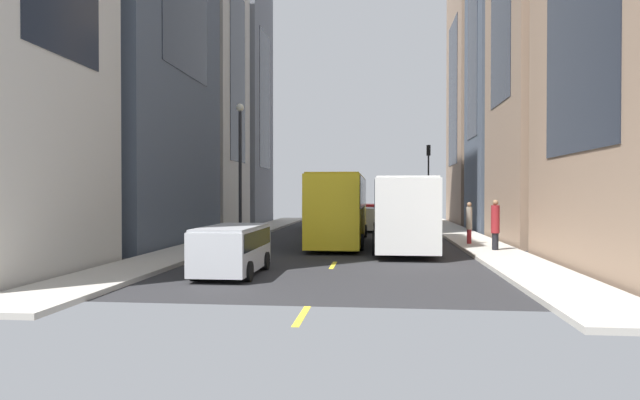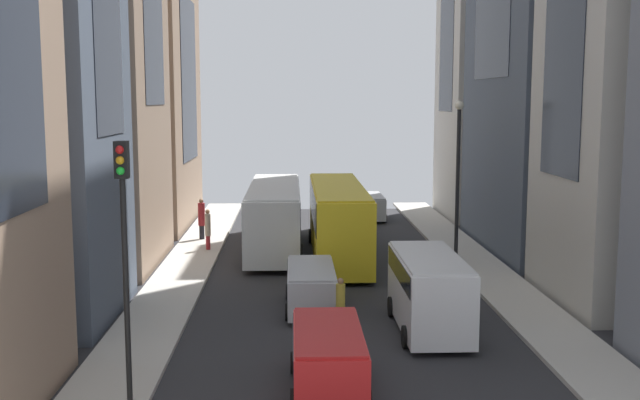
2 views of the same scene
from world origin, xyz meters
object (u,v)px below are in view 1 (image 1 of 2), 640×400
Objects in this scene: city_bus_white at (402,206)px; traffic_light_near_corner at (428,169)px; streetcar_yellow at (340,203)px; pedestrian_walking_far at (360,214)px; delivery_van_white at (320,208)px; pedestrian_waiting_curb at (469,221)px; car_silver_2 at (371,217)px; car_red_0 at (369,213)px; car_silver_1 at (232,246)px; pedestrian_crossing_mid at (495,224)px.

traffic_light_near_corner reaches higher than city_bus_white.
traffic_light_near_corner reaches higher than streetcar_yellow.
city_bus_white is at bearing -52.04° from pedestrian_walking_far.
delivery_van_white is 16.12m from pedestrian_waiting_curb.
pedestrian_waiting_curb is at bearing 90.64° from traffic_light_near_corner.
pedestrian_walking_far is (-3.00, -0.60, -0.45)m from delivery_van_white.
delivery_van_white is at bearing -35.06° from car_silver_2.
city_bus_white reaches higher than pedestrian_walking_far.
city_bus_white reaches higher than car_red_0.
car_silver_1 is 2.01× the size of pedestrian_waiting_curb.
car_silver_1 is at bearing 92.91° from pedestrian_waiting_curb.
pedestrian_crossing_mid is at bearing 120.14° from delivery_van_white.
city_bus_white is 2.92× the size of car_silver_1.
car_red_0 is at bearing -40.32° from pedestrian_crossing_mid.
car_silver_1 is (4.04, 28.99, -0.06)m from car_red_0.
traffic_light_near_corner is at bearing -117.73° from car_silver_2.
streetcar_yellow is 19.56m from traffic_light_near_corner.
delivery_van_white is 23.81m from car_silver_1.
delivery_van_white is 6.35m from car_red_0.
pedestrian_walking_far is at bearing -22.61° from pedestrian_waiting_curb.
car_red_0 is at bearing -97.94° from car_silver_1.
streetcar_yellow is 5.49× the size of pedestrian_crossing_mid.
traffic_light_near_corner is at bearing -98.75° from city_bus_white.
car_red_0 is 22.36m from pedestrian_crossing_mid.
car_silver_1 is at bearing 89.00° from delivery_van_white.
pedestrian_waiting_curb reaches higher than car_silver_1.
pedestrian_waiting_curb is at bearing -169.75° from city_bus_white.
pedestrian_walking_far reaches higher than car_silver_1.
car_red_0 is 4.63m from pedestrian_walking_far.
pedestrian_waiting_curb is 1.04× the size of pedestrian_walking_far.
city_bus_white is at bearing 111.33° from delivery_van_white.
car_silver_2 is 11.85m from pedestrian_waiting_curb.
city_bus_white is at bearing 95.55° from car_red_0.
car_silver_1 is at bearing 82.06° from car_red_0.
pedestrian_crossing_mid reaches higher than car_silver_1.
city_bus_white is 15.12m from delivery_van_white.
city_bus_white reaches higher than delivery_van_white.
streetcar_yellow is 12.25m from delivery_van_white.
city_bus_white is 2.71× the size of car_silver_2.
car_silver_1 is 24.64m from pedestrian_walking_far.
delivery_van_white reaches higher than pedestrian_waiting_curb.
car_silver_2 is (-0.25, 7.91, -0.05)m from car_red_0.
streetcar_yellow reaches higher than delivery_van_white.
pedestrian_waiting_curb reaches higher than car_red_0.
pedestrian_waiting_curb is (-4.98, 10.75, 0.31)m from car_silver_2.
car_red_0 is at bearing -94.29° from streetcar_yellow.
traffic_light_near_corner reaches higher than pedestrian_crossing_mid.
pedestrian_walking_far is (0.62, 4.59, 0.06)m from car_red_0.
city_bus_white is 19.37m from car_red_0.
traffic_light_near_corner reaches higher than pedestrian_waiting_curb.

